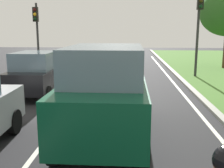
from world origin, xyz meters
The scene contains 8 objects.
ground_plane centered at (0.00, 14.00, 0.00)m, with size 60.00×60.00×0.00m, color #262628.
lane_line_center centered at (-0.70, 14.00, 0.00)m, with size 0.12×32.00×0.01m, color silver.
lane_line_right_edge centered at (3.60, 14.00, 0.00)m, with size 0.12×32.00×0.01m, color silver.
curb_right centered at (4.10, 14.00, 0.06)m, with size 0.24×48.00×0.12m, color #9E9B93.
car_suv_ahead centered at (0.76, 8.76, 1.17)m, with size 2.01×4.52×2.28m.
car_hatchback_far centered at (-2.46, 13.23, 0.88)m, with size 1.76×3.72×1.78m.
traffic_light_near_right centered at (5.09, 17.81, 3.26)m, with size 0.32×0.50×4.73m.
traffic_light_overhead_left centered at (-4.62, 19.83, 2.92)m, with size 0.32×0.50×4.32m.
Camera 1 is at (1.31, 2.27, 2.65)m, focal length 43.90 mm.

